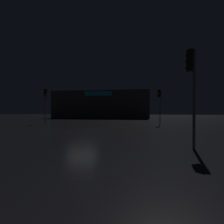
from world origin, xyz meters
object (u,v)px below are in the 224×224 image
store_building (102,105)px  traffic_signal_cross_right (45,97)px  traffic_signal_cross_left (159,98)px  traffic_signal_main (192,76)px

store_building → traffic_signal_cross_right: (-3.22, -19.52, 0.41)m
traffic_signal_cross_right → store_building: bearing=80.6°
store_building → traffic_signal_cross_left: (10.92, -19.35, 0.23)m
store_building → traffic_signal_cross_left: size_ratio=5.07×
traffic_signal_cross_left → traffic_signal_cross_right: traffic_signal_cross_right is taller
traffic_signal_cross_left → traffic_signal_cross_right: 14.15m
traffic_signal_cross_left → store_building: bearing=119.4°
traffic_signal_cross_right → traffic_signal_main: bearing=-42.9°
traffic_signal_cross_left → traffic_signal_cross_right: bearing=-179.3°
store_building → traffic_signal_main: (11.10, -32.85, 0.28)m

